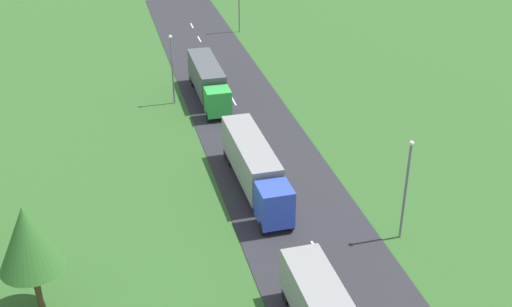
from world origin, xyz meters
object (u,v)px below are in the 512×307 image
at_px(truck_third, 208,80).
at_px(lamppost_third, 172,66).
at_px(lamppost_second, 406,185).
at_px(truck_second, 255,166).
at_px(tree_maple, 28,239).

bearing_deg(truck_third, lamppost_third, -177.02).
bearing_deg(lamppost_third, truck_third, 2.98).
bearing_deg(lamppost_second, truck_second, 133.78).
relative_size(truck_second, lamppost_third, 1.79).
bearing_deg(truck_second, tree_maple, -147.14).
relative_size(truck_second, truck_third, 1.12).
xyz_separation_m(truck_third, lamppost_second, (8.83, -28.03, 2.26)).
bearing_deg(tree_maple, lamppost_third, 67.09).
height_order(truck_second, tree_maple, tree_maple).
bearing_deg(truck_second, lamppost_third, 101.73).
distance_m(lamppost_third, tree_maple, 31.96).
bearing_deg(lamppost_second, truck_third, 107.47).
xyz_separation_m(truck_third, lamppost_third, (-3.70, -0.19, 2.02)).
bearing_deg(lamppost_third, tree_maple, -112.91).
relative_size(lamppost_third, tree_maple, 0.98).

